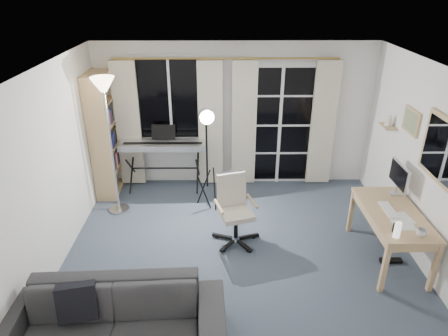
{
  "coord_description": "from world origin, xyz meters",
  "views": [
    {
      "loc": [
        -0.24,
        -4.32,
        3.29
      ],
      "look_at": [
        -0.19,
        0.35,
        1.04
      ],
      "focal_mm": 32.0,
      "sensor_mm": 36.0,
      "label": 1
    }
  ],
  "objects_px": {
    "desk": "(392,218)",
    "monitor": "(399,176)",
    "studio_light": "(207,128)",
    "keyboard_piano": "(163,146)",
    "torchiere_lamp": "(106,106)",
    "office_chair": "(233,202)",
    "mug": "(421,232)",
    "sofa": "(109,315)",
    "bookshelf": "(104,136)"
  },
  "relations": [
    {
      "from": "studio_light",
      "to": "office_chair",
      "type": "bearing_deg",
      "value": -72.8
    },
    {
      "from": "office_chair",
      "to": "keyboard_piano",
      "type": "bearing_deg",
      "value": 111.09
    },
    {
      "from": "keyboard_piano",
      "to": "monitor",
      "type": "relative_size",
      "value": 2.88
    },
    {
      "from": "torchiere_lamp",
      "to": "studio_light",
      "type": "distance_m",
      "value": 1.42
    },
    {
      "from": "torchiere_lamp",
      "to": "desk",
      "type": "bearing_deg",
      "value": -17.83
    },
    {
      "from": "bookshelf",
      "to": "mug",
      "type": "distance_m",
      "value": 4.76
    },
    {
      "from": "mug",
      "to": "sofa",
      "type": "xyz_separation_m",
      "value": [
        -3.27,
        -0.86,
        -0.32
      ]
    },
    {
      "from": "studio_light",
      "to": "desk",
      "type": "bearing_deg",
      "value": -36.45
    },
    {
      "from": "keyboard_piano",
      "to": "desk",
      "type": "xyz_separation_m",
      "value": [
        3.05,
        -1.88,
        -0.18
      ]
    },
    {
      "from": "keyboard_piano",
      "to": "office_chair",
      "type": "distance_m",
      "value": 1.81
    },
    {
      "from": "mug",
      "to": "keyboard_piano",
      "type": "bearing_deg",
      "value": 142.92
    },
    {
      "from": "torchiere_lamp",
      "to": "office_chair",
      "type": "distance_m",
      "value": 2.2
    },
    {
      "from": "bookshelf",
      "to": "torchiere_lamp",
      "type": "relative_size",
      "value": 0.97
    },
    {
      "from": "torchiere_lamp",
      "to": "office_chair",
      "type": "height_order",
      "value": "torchiere_lamp"
    },
    {
      "from": "bookshelf",
      "to": "studio_light",
      "type": "bearing_deg",
      "value": -23.35
    },
    {
      "from": "keyboard_piano",
      "to": "office_chair",
      "type": "height_order",
      "value": "keyboard_piano"
    },
    {
      "from": "mug",
      "to": "desk",
      "type": "bearing_deg",
      "value": 101.31
    },
    {
      "from": "studio_light",
      "to": "office_chair",
      "type": "height_order",
      "value": "studio_light"
    },
    {
      "from": "desk",
      "to": "monitor",
      "type": "height_order",
      "value": "monitor"
    },
    {
      "from": "sofa",
      "to": "bookshelf",
      "type": "bearing_deg",
      "value": 101.8
    },
    {
      "from": "torchiere_lamp",
      "to": "mug",
      "type": "xyz_separation_m",
      "value": [
        3.8,
        -1.69,
        -0.92
      ]
    },
    {
      "from": "bookshelf",
      "to": "sofa",
      "type": "height_order",
      "value": "bookshelf"
    },
    {
      "from": "torchiere_lamp",
      "to": "desk",
      "type": "xyz_separation_m",
      "value": [
        3.7,
        -1.19,
        -1.07
      ]
    },
    {
      "from": "bookshelf",
      "to": "mug",
      "type": "xyz_separation_m",
      "value": [
        4.1,
        -2.4,
        -0.21
      ]
    },
    {
      "from": "desk",
      "to": "mug",
      "type": "relative_size",
      "value": 11.44
    },
    {
      "from": "desk",
      "to": "monitor",
      "type": "bearing_deg",
      "value": 65.77
    },
    {
      "from": "keyboard_piano",
      "to": "office_chair",
      "type": "xyz_separation_m",
      "value": [
        1.1,
        -1.42,
        -0.23
      ]
    },
    {
      "from": "studio_light",
      "to": "desk",
      "type": "distance_m",
      "value": 2.72
    },
    {
      "from": "torchiere_lamp",
      "to": "keyboard_piano",
      "type": "relative_size",
      "value": 1.45
    },
    {
      "from": "keyboard_piano",
      "to": "desk",
      "type": "distance_m",
      "value": 3.59
    },
    {
      "from": "office_chair",
      "to": "monitor",
      "type": "height_order",
      "value": "monitor"
    },
    {
      "from": "desk",
      "to": "mug",
      "type": "xyz_separation_m",
      "value": [
        0.1,
        -0.5,
        0.14
      ]
    },
    {
      "from": "keyboard_piano",
      "to": "bookshelf",
      "type": "bearing_deg",
      "value": 178.99
    },
    {
      "from": "mug",
      "to": "sofa",
      "type": "distance_m",
      "value": 3.4
    },
    {
      "from": "bookshelf",
      "to": "monitor",
      "type": "bearing_deg",
      "value": -20.4
    },
    {
      "from": "monitor",
      "to": "office_chair",
      "type": "bearing_deg",
      "value": 179.02
    },
    {
      "from": "bookshelf",
      "to": "studio_light",
      "type": "distance_m",
      "value": 1.86
    },
    {
      "from": "bookshelf",
      "to": "desk",
      "type": "bearing_deg",
      "value": -26.74
    },
    {
      "from": "bookshelf",
      "to": "keyboard_piano",
      "type": "bearing_deg",
      "value": -2.58
    },
    {
      "from": "keyboard_piano",
      "to": "sofa",
      "type": "xyz_separation_m",
      "value": [
        -0.12,
        -3.25,
        -0.36
      ]
    },
    {
      "from": "studio_light",
      "to": "monitor",
      "type": "relative_size",
      "value": 3.36
    },
    {
      "from": "bookshelf",
      "to": "desk",
      "type": "relative_size",
      "value": 1.55
    },
    {
      "from": "mug",
      "to": "bookshelf",
      "type": "bearing_deg",
      "value": 149.67
    },
    {
      "from": "bookshelf",
      "to": "torchiere_lamp",
      "type": "distance_m",
      "value": 1.06
    },
    {
      "from": "monitor",
      "to": "mug",
      "type": "xyz_separation_m",
      "value": [
        -0.1,
        -0.95,
        -0.2
      ]
    },
    {
      "from": "keyboard_piano",
      "to": "desk",
      "type": "height_order",
      "value": "keyboard_piano"
    },
    {
      "from": "keyboard_piano",
      "to": "torchiere_lamp",
      "type": "bearing_deg",
      "value": -132.73
    },
    {
      "from": "mug",
      "to": "studio_light",
      "type": "bearing_deg",
      "value": 144.55
    },
    {
      "from": "office_chair",
      "to": "desk",
      "type": "bearing_deg",
      "value": -30.18
    },
    {
      "from": "keyboard_piano",
      "to": "monitor",
      "type": "bearing_deg",
      "value": -23.55
    }
  ]
}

